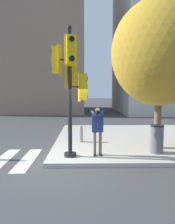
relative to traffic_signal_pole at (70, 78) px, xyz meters
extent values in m
plane|color=#424244|center=(-0.33, -0.33, -2.89)|extent=(160.00, 160.00, 0.00)
cube|color=#BCB7AD|center=(3.17, 3.17, -2.82)|extent=(8.00, 8.00, 0.15)
cube|color=silver|center=(-1.53, 0.09, -2.89)|extent=(0.50, 2.73, 0.01)
cube|color=silver|center=(-2.43, 0.09, -2.89)|extent=(0.50, 2.73, 0.01)
cylinder|color=black|center=(-0.02, -0.03, -2.69)|extent=(0.43, 0.43, 0.12)
cylinder|color=black|center=(-0.02, -0.03, -0.51)|extent=(0.15, 0.15, 4.24)
sphere|color=black|center=(-0.02, -0.03, 1.65)|extent=(0.16, 0.16, 0.16)
cylinder|color=black|center=(-0.01, 0.18, 0.15)|extent=(0.06, 0.27, 0.05)
cube|color=yellow|center=(-0.01, 0.44, 0.15)|extent=(0.31, 0.25, 0.90)
cube|color=yellow|center=(-0.01, 0.31, 0.15)|extent=(0.42, 0.03, 1.02)
cylinder|color=black|center=(0.00, 0.57, 0.45)|extent=(0.17, 0.03, 0.17)
cylinder|color=orange|center=(0.00, 0.57, 0.15)|extent=(0.17, 0.03, 0.17)
cylinder|color=black|center=(0.00, 0.57, -0.15)|extent=(0.17, 0.03, 0.17)
cylinder|color=black|center=(0.02, -0.23, 0.85)|extent=(0.10, 0.28, 0.05)
cube|color=yellow|center=(0.07, -0.48, 0.85)|extent=(0.34, 0.29, 0.90)
cube|color=yellow|center=(0.05, -0.35, 0.85)|extent=(0.42, 0.10, 1.02)
cylinder|color=black|center=(0.10, -0.62, 1.15)|extent=(0.17, 0.06, 0.17)
cylinder|color=orange|center=(0.10, -0.62, 0.85)|extent=(0.17, 0.06, 0.17)
cylinder|color=black|center=(0.10, -0.62, 0.55)|extent=(0.17, 0.06, 0.17)
cylinder|color=black|center=(-0.22, 0.00, 0.59)|extent=(0.28, 0.08, 0.05)
cube|color=yellow|center=(-0.48, 0.03, 0.59)|extent=(0.28, 0.33, 0.90)
cube|color=yellow|center=(-0.35, 0.02, 0.59)|extent=(0.08, 0.42, 1.02)
cylinder|color=black|center=(-0.61, 0.05, 0.89)|extent=(0.05, 0.17, 0.17)
cylinder|color=orange|center=(-0.61, 0.05, 0.59)|extent=(0.05, 0.17, 0.17)
cylinder|color=black|center=(-0.61, 0.05, 0.29)|extent=(0.05, 0.17, 0.17)
cylinder|color=black|center=(0.19, 0.01, -0.32)|extent=(0.28, 0.10, 0.05)
cube|color=yellow|center=(0.44, 0.06, -0.32)|extent=(0.29, 0.34, 0.90)
cube|color=yellow|center=(0.31, 0.03, -0.32)|extent=(0.10, 0.42, 1.02)
cylinder|color=black|center=(0.57, 0.08, -0.02)|extent=(0.06, 0.17, 0.17)
cylinder|color=orange|center=(0.57, 0.08, -0.32)|extent=(0.06, 0.17, 0.17)
cylinder|color=black|center=(0.57, 0.08, -0.62)|extent=(0.06, 0.17, 0.17)
cube|color=black|center=(0.85, 0.05, -2.72)|extent=(0.09, 0.24, 0.05)
cube|color=black|center=(1.05, 0.05, -2.72)|extent=(0.09, 0.24, 0.05)
cylinder|color=#6B6051|center=(0.85, 0.11, -2.33)|extent=(0.11, 0.11, 0.84)
cylinder|color=#6B6051|center=(1.05, 0.11, -2.33)|extent=(0.11, 0.11, 0.84)
cube|color=navy|center=(0.95, 0.11, -1.61)|extent=(0.40, 0.22, 0.60)
sphere|color=tan|center=(0.95, 0.11, -1.15)|extent=(0.20, 0.20, 0.20)
cube|color=black|center=(0.95, -0.20, -1.17)|extent=(0.12, 0.10, 0.09)
cylinder|color=black|center=(0.95, -0.27, -1.17)|extent=(0.06, 0.08, 0.06)
cylinder|color=navy|center=(0.82, -0.03, -1.24)|extent=(0.23, 0.35, 0.22)
cylinder|color=navy|center=(1.09, -0.03, -1.24)|extent=(0.23, 0.35, 0.22)
cylinder|color=brown|center=(3.43, 1.08, -1.51)|extent=(0.27, 0.27, 2.47)
ellipsoid|color=#BC8E28|center=(3.43, 1.08, 1.04)|extent=(3.78, 3.78, 4.15)
cylinder|color=#99999E|center=(0.33, 2.19, -2.43)|extent=(0.19, 0.19, 0.62)
sphere|color=#99999E|center=(0.33, 2.19, -2.06)|extent=(0.17, 0.17, 0.17)
cylinder|color=#99999E|center=(0.33, 2.07, -2.36)|extent=(0.09, 0.06, 0.09)
cylinder|color=#5B5B60|center=(3.17, 0.35, -2.25)|extent=(0.47, 0.47, 0.99)
cylinder|color=black|center=(3.17, 0.35, -1.73)|extent=(0.50, 0.50, 0.04)
cube|color=gray|center=(-5.56, 20.97, 6.42)|extent=(12.16, 12.44, 18.64)
camera|label=1|loc=(0.46, -7.54, -0.50)|focal=35.00mm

